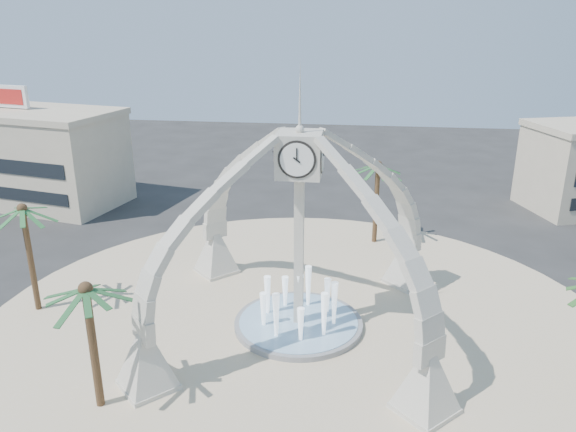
# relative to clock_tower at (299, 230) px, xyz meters

# --- Properties ---
(ground) EXTENTS (140.00, 140.00, 0.00)m
(ground) POSITION_rel_clock_tower_xyz_m (0.00, 0.00, -6.49)
(ground) COLOR #282828
(ground) RESTS_ON ground
(plaza) EXTENTS (40.00, 40.00, 0.06)m
(plaza) POSITION_rel_clock_tower_xyz_m (0.00, 0.00, -6.46)
(plaza) COLOR #C8B295
(plaza) RESTS_ON ground
(clock_tower) EXTENTS (17.94, 17.94, 16.30)m
(clock_tower) POSITION_rel_clock_tower_xyz_m (0.00, 0.00, 0.00)
(clock_tower) COLOR beige
(clock_tower) RESTS_ON ground
(fountain) EXTENTS (8.00, 8.00, 3.62)m
(fountain) POSITION_rel_clock_tower_xyz_m (0.00, 0.00, -6.20)
(fountain) COLOR gray
(fountain) RESTS_ON ground
(building_nw) EXTENTS (23.75, 13.73, 11.90)m
(building_nw) POSITION_rel_clock_tower_xyz_m (-32.00, 22.00, -1.66)
(building_nw) COLOR #C5B59A
(building_nw) RESTS_ON ground
(palm_west) EXTENTS (5.27, 5.27, 7.83)m
(palm_west) POSITION_rel_clock_tower_xyz_m (-17.34, -0.11, 0.45)
(palm_west) COLOR brown
(palm_west) RESTS_ON ground
(palm_north) EXTENTS (4.54, 4.54, 7.63)m
(palm_north) POSITION_rel_clock_tower_xyz_m (4.83, 14.80, 0.23)
(palm_north) COLOR brown
(palm_north) RESTS_ON ground
(palm_south) EXTENTS (5.69, 5.69, 7.29)m
(palm_south) POSITION_rel_clock_tower_xyz_m (-8.90, -8.80, -0.11)
(palm_south) COLOR brown
(palm_south) RESTS_ON ground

